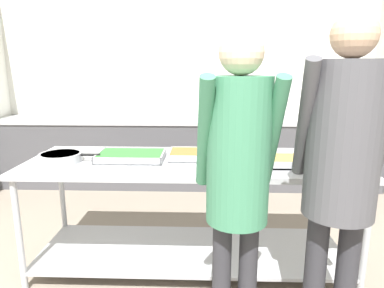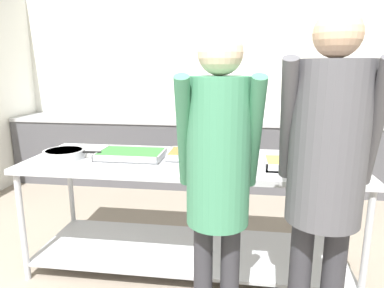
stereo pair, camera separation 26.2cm
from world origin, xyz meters
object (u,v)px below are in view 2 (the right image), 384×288
sauce_pan (65,154)px  serving_tray_greens (196,155)px  serving_tray_vegetables (293,164)px  water_bottle (343,111)px  serving_tray_roast (131,155)px  plate_stack (243,152)px  broccoli_bowl (352,170)px  guest_serving_left (218,166)px  guest_serving_right (326,162)px

sauce_pan → serving_tray_greens: size_ratio=1.07×
serving_tray_vegetables → water_bottle: water_bottle is taller
serving_tray_roast → plate_stack: serving_tray_roast is taller
broccoli_bowl → guest_serving_left: 1.01m
broccoli_bowl → guest_serving_right: (-0.31, -0.59, 0.21)m
serving_tray_vegetables → broccoli_bowl: 0.37m
broccoli_bowl → guest_serving_left: size_ratio=0.13×
water_bottle → sauce_pan: bearing=-141.5°
serving_tray_roast → water_bottle: size_ratio=1.74×
serving_tray_greens → sauce_pan: bearing=-172.5°
plate_stack → guest_serving_right: bearing=-70.9°
serving_tray_roast → serving_tray_greens: bearing=6.7°
broccoli_bowl → guest_serving_right: size_ratio=0.13×
water_bottle → broccoli_bowl: bearing=-104.0°
serving_tray_roast → guest_serving_right: 1.49m
serving_tray_vegetables → plate_stack: bearing=135.9°
guest_serving_left → water_bottle: 3.13m
sauce_pan → serving_tray_greens: 1.00m
serving_tray_roast → serving_tray_vegetables: (1.18, -0.10, -0.00)m
sauce_pan → serving_tray_vegetables: 1.68m
serving_tray_vegetables → guest_serving_right: (0.03, -0.74, 0.22)m
serving_tray_greens → guest_serving_right: (0.72, -0.90, 0.22)m
broccoli_bowl → guest_serving_right: 0.69m
serving_tray_roast → guest_serving_right: bearing=-34.7°
serving_tray_roast → water_bottle: (2.08, 1.98, 0.13)m
serving_tray_roast → water_bottle: bearing=43.6°
plate_stack → guest_serving_right: guest_serving_right is taller
broccoli_bowl → serving_tray_roast: bearing=170.6°
guest_serving_left → guest_serving_right: 0.50m
broccoli_bowl → guest_serving_left: (-0.81, -0.59, 0.17)m
serving_tray_roast → water_bottle: 2.87m
serving_tray_greens → broccoli_bowl: broccoli_bowl is taller
guest_serving_right → sauce_pan: bearing=156.0°
guest_serving_right → serving_tray_vegetables: bearing=92.4°
serving_tray_roast → serving_tray_vegetables: 1.19m
plate_stack → broccoli_bowl: size_ratio=0.98×
sauce_pan → serving_tray_vegetables: sauce_pan is taller
serving_tray_vegetables → serving_tray_roast: bearing=175.1°
guest_serving_left → serving_tray_roast: bearing=130.2°
serving_tray_greens → water_bottle: size_ratio=1.46×
serving_tray_greens → broccoli_bowl: (1.03, -0.31, 0.02)m
guest_serving_left → guest_serving_right: bearing=0.3°
serving_tray_roast → water_bottle: water_bottle is taller
serving_tray_greens → serving_tray_vegetables: same height
serving_tray_greens → water_bottle: 2.49m
serving_tray_greens → guest_serving_left: (0.22, -0.90, 0.19)m
sauce_pan → plate_stack: bearing=12.6°
plate_stack → serving_tray_vegetables: 0.47m
sauce_pan → guest_serving_right: 1.89m
serving_tray_greens → serving_tray_roast: bearing=-173.3°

